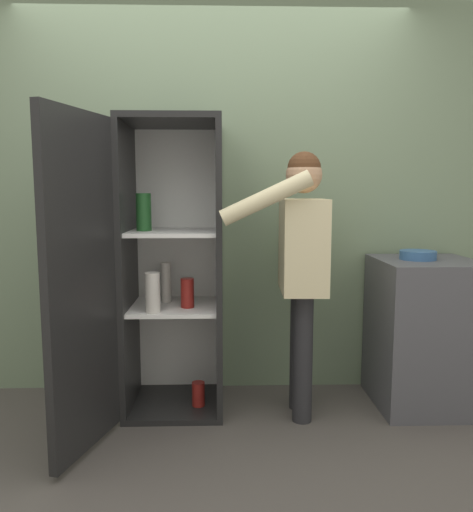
{
  "coord_description": "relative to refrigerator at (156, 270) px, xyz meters",
  "views": [
    {
      "loc": [
        0.05,
        -2.36,
        1.34
      ],
      "look_at": [
        0.14,
        0.64,
        0.95
      ],
      "focal_mm": 35.0,
      "sensor_mm": 36.0,
      "label": 1
    }
  ],
  "objects": [
    {
      "name": "bowl",
      "position": [
        1.59,
        0.08,
        0.07
      ],
      "size": [
        0.22,
        0.22,
        0.05
      ],
      "color": "#335B8E",
      "rests_on": "counter"
    },
    {
      "name": "refrigerator",
      "position": [
        0.0,
        0.0,
        0.0
      ],
      "size": [
        0.8,
        1.14,
        1.76
      ],
      "color": "black",
      "rests_on": "ground_plane"
    },
    {
      "name": "person",
      "position": [
        0.85,
        -0.06,
        0.1
      ],
      "size": [
        0.62,
        0.59,
        1.56
      ],
      "color": "#262628",
      "rests_on": "ground_plane"
    },
    {
      "name": "ground_plane",
      "position": [
        0.34,
        -0.56,
        -0.88
      ],
      "size": [
        12.0,
        12.0,
        0.0
      ],
      "primitive_type": "plane",
      "color": "#4C4742"
    },
    {
      "name": "counter",
      "position": [
        1.65,
        0.07,
        -0.42
      ],
      "size": [
        0.6,
        0.61,
        0.92
      ],
      "color": "#4C4C51",
      "rests_on": "ground_plane"
    },
    {
      "name": "wall_back",
      "position": [
        0.34,
        0.42,
        0.4
      ],
      "size": [
        7.0,
        0.06,
        2.55
      ],
      "color": "gray",
      "rests_on": "ground_plane"
    }
  ]
}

